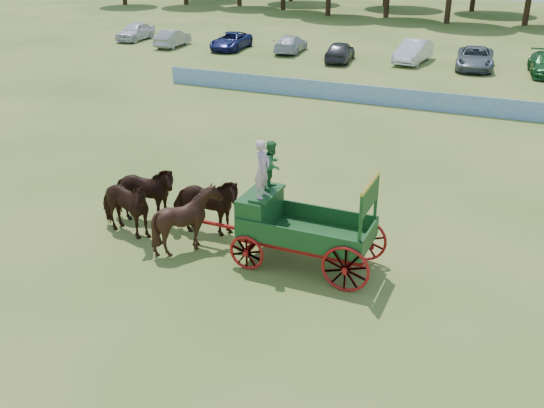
{
  "coord_description": "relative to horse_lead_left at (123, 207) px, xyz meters",
  "views": [
    {
      "loc": [
        7.7,
        -15.54,
        9.19
      ],
      "look_at": [
        0.77,
        0.35,
        1.3
      ],
      "focal_mm": 40.0,
      "sensor_mm": 36.0,
      "label": 1
    }
  ],
  "objects": [
    {
      "name": "horse_lead_left",
      "position": [
        0.0,
        0.0,
        0.0
      ],
      "size": [
        2.58,
        1.5,
        2.05
      ],
      "primitive_type": "imported",
      "rotation": [
        0.0,
        0.0,
        1.4
      ],
      "color": "black",
      "rests_on": "ground"
    },
    {
      "name": "ground",
      "position": [
        3.79,
        1.2,
        -1.03
      ],
      "size": [
        160.0,
        160.0,
        0.0
      ],
      "primitive_type": "plane",
      "color": "olive",
      "rests_on": "ground"
    },
    {
      "name": "horse_lead_right",
      "position": [
        0.0,
        1.1,
        0.0
      ],
      "size": [
        2.63,
        1.67,
        2.05
      ],
      "primitive_type": "imported",
      "rotation": [
        0.0,
        0.0,
        1.82
      ],
      "color": "black",
      "rests_on": "ground"
    },
    {
      "name": "horse_wheel_right",
      "position": [
        2.4,
        1.1,
        0.0
      ],
      "size": [
        2.59,
        1.53,
        2.05
      ],
      "primitive_type": "imported",
      "rotation": [
        0.0,
        0.0,
        1.75
      ],
      "color": "black",
      "rests_on": "ground"
    },
    {
      "name": "sponsor_banner",
      "position": [
        2.79,
        19.2,
        -0.5
      ],
      "size": [
        26.0,
        0.08,
        1.05
      ],
      "primitive_type": "cube",
      "color": "#1B5095",
      "rests_on": "ground"
    },
    {
      "name": "farm_dray",
      "position": [
        5.36,
        0.56,
        0.61
      ],
      "size": [
        5.99,
        2.0,
        3.85
      ],
      "color": "#A21510",
      "rests_on": "ground"
    },
    {
      "name": "horse_wheel_left",
      "position": [
        2.4,
        0.0,
        0.0
      ],
      "size": [
        2.16,
        2.0,
        2.06
      ],
      "primitive_type": "imported",
      "rotation": [
        0.0,
        0.0,
        1.77
      ],
      "color": "black",
      "rests_on": "ground"
    },
    {
      "name": "parked_cars",
      "position": [
        3.57,
        31.47,
        -0.28
      ],
      "size": [
        51.99,
        6.81,
        1.64
      ],
      "color": "silver",
      "rests_on": "ground"
    }
  ]
}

